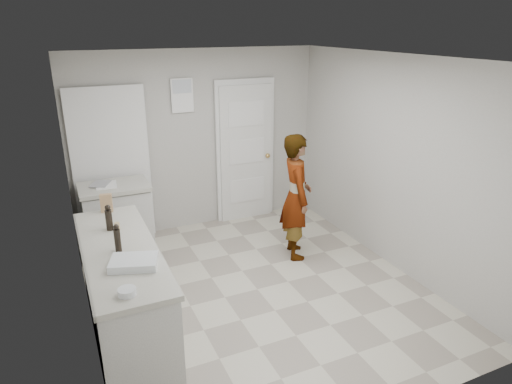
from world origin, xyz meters
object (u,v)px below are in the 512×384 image
spice_jar (117,226)px  egg_bowl (127,292)px  oil_cruet_a (109,218)px  oil_cruet_b (117,239)px  baking_dish (134,263)px  person (296,197)px  cake_mix_box (106,203)px

spice_jar → egg_bowl: bearing=-95.2°
spice_jar → oil_cruet_a: (-0.06, 0.03, 0.09)m
oil_cruet_b → baking_dish: (0.08, -0.32, -0.09)m
person → spice_jar: size_ratio=20.85×
baking_dish → egg_bowl: size_ratio=3.28×
egg_bowl → oil_cruet_a: bearing=88.0°
person → oil_cruet_b: size_ratio=6.14×
spice_jar → oil_cruet_a: oil_cruet_a is taller
oil_cruet_a → oil_cruet_b: size_ratio=1.01×
person → cake_mix_box: person is taller
egg_bowl → spice_jar: bearing=84.8°
cake_mix_box → oil_cruet_a: oil_cruet_a is taller
oil_cruet_a → baking_dish: (0.08, -0.81, -0.09)m
person → egg_bowl: size_ratio=11.70×
oil_cruet_a → egg_bowl: bearing=-92.0°
spice_jar → egg_bowl: 1.19m
cake_mix_box → baking_dish: (0.05, -1.29, -0.07)m
cake_mix_box → oil_cruet_a: (-0.04, -0.48, 0.02)m
cake_mix_box → egg_bowl: size_ratio=1.46×
oil_cruet_a → cake_mix_box: bearing=85.7°
cake_mix_box → spice_jar: cake_mix_box is taller
egg_bowl → person: bearing=34.2°
cake_mix_box → oil_cruet_b: size_ratio=0.77×
cake_mix_box → spice_jar: bearing=-75.3°
cake_mix_box → spice_jar: size_ratio=2.61×
baking_dish → egg_bowl: (-0.13, -0.41, -0.00)m
cake_mix_box → spice_jar: (0.03, -0.51, -0.06)m
person → oil_cruet_a: person is taller
spice_jar → baking_dish: (0.02, -0.78, -0.01)m
person → oil_cruet_b: (-2.25, -0.83, 0.26)m
person → spice_jar: (-2.19, -0.37, 0.17)m
spice_jar → baking_dish: spice_jar is taller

